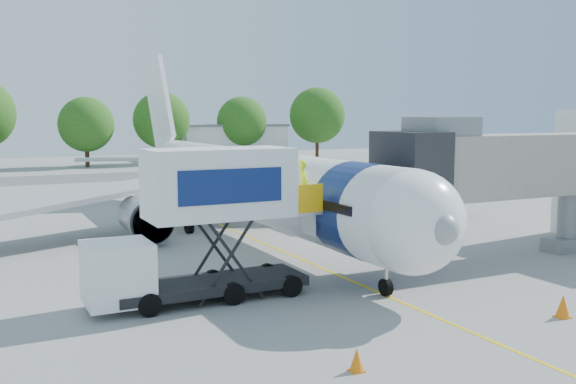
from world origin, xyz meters
name	(u,v)px	position (x,y,z in m)	size (l,w,h in m)	color
ground	(276,248)	(0.00, 0.00, 0.00)	(160.00, 160.00, 0.00)	#989895
guidance_line	(276,248)	(0.00, 0.00, 0.01)	(0.15, 70.00, 0.01)	yellow
taxiway_strip	(109,177)	(0.00, 42.00, 0.00)	(120.00, 10.00, 0.01)	#59595B
aircraft	(244,183)	(0.00, 4.12, 2.95)	(34.17, 37.73, 11.35)	white
jet_bridge	(500,167)	(7.99, -7.00, 4.34)	(13.90, 3.20, 6.60)	#ACA193
catering_hiloader	(202,225)	(-6.26, -7.00, 2.76)	(8.53, 2.44, 5.50)	black
safety_cone_a	(563,307)	(3.73, -14.29, 0.37)	(0.49, 0.49, 0.78)	orange
safety_cone_b	(357,360)	(-4.82, -15.03, 0.31)	(0.40, 0.40, 0.64)	orange
outbuilding_right	(230,142)	(22.00, 62.00, 2.66)	(16.40, 7.40, 5.30)	silver
tree_d	(86,125)	(0.22, 57.13, 5.47)	(7.07, 7.07, 9.01)	#382314
tree_e	(162,120)	(10.43, 58.20, 5.99)	(7.74, 7.74, 9.87)	#382314
tree_f	(242,122)	(22.88, 59.56, 5.70)	(7.37, 7.37, 9.40)	#382314
tree_g	(317,115)	(34.93, 58.25, 6.64)	(8.58, 8.58, 10.94)	#382314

